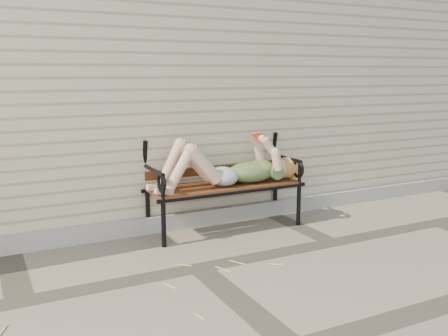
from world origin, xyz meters
TOP-DOWN VIEW (x-y plane):
  - ground at (0.00, 0.00)m, footprint 80.00×80.00m
  - house_wall at (0.00, 3.00)m, footprint 8.00×4.00m
  - foundation_strip at (0.00, 0.97)m, footprint 8.00×0.10m
  - garden_bench at (0.60, 0.86)m, footprint 1.54×0.61m
  - reading_woman at (0.61, 0.73)m, footprint 1.46×0.33m
  - straw_scatter at (-0.92, -0.53)m, footprint 2.60×1.60m

SIDE VIEW (x-z plane):
  - ground at x=0.00m, z-range 0.00..0.00m
  - straw_scatter at x=-0.92m, z-range 0.00..0.01m
  - foundation_strip at x=0.00m, z-range 0.00..0.15m
  - garden_bench at x=0.60m, z-range 0.06..1.06m
  - reading_woman at x=0.61m, z-range 0.36..0.82m
  - house_wall at x=0.00m, z-range 0.00..3.00m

